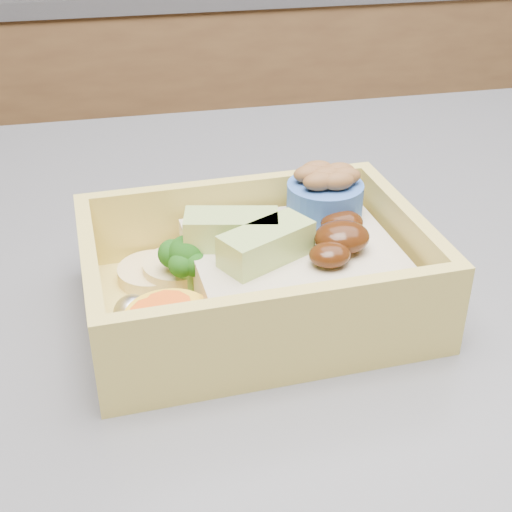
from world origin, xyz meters
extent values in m
cube|color=brown|center=(0.00, 1.20, 0.45)|extent=(3.20, 0.60, 0.90)
cube|color=#38373D|center=(0.00, -0.10, 0.90)|extent=(1.24, 0.84, 0.04)
cube|color=#DCC35A|center=(0.14, -0.05, 0.92)|extent=(0.21, 0.16, 0.01)
cube|color=#DCC35A|center=(0.14, 0.02, 0.95)|extent=(0.20, 0.02, 0.05)
cube|color=#DCC35A|center=(0.15, -0.12, 0.95)|extent=(0.20, 0.02, 0.05)
cube|color=#DCC35A|center=(0.24, -0.05, 0.95)|extent=(0.01, 0.13, 0.05)
cube|color=#DCC35A|center=(0.05, -0.06, 0.95)|extent=(0.01, 0.13, 0.05)
cube|color=tan|center=(0.17, -0.05, 0.94)|extent=(0.13, 0.12, 0.03)
ellipsoid|color=#371808|center=(0.19, -0.06, 0.97)|extent=(0.04, 0.03, 0.02)
ellipsoid|color=#371808|center=(0.20, -0.04, 0.97)|extent=(0.03, 0.02, 0.01)
ellipsoid|color=#371808|center=(0.18, -0.07, 0.97)|extent=(0.03, 0.02, 0.01)
cube|color=#A8C768|center=(0.15, -0.06, 0.97)|extent=(0.06, 0.05, 0.02)
cube|color=#A8C768|center=(0.13, -0.04, 0.97)|extent=(0.06, 0.04, 0.02)
cylinder|color=#6DA357|center=(0.10, -0.04, 0.94)|extent=(0.01, 0.01, 0.02)
sphere|color=#1B5413|center=(0.10, -0.04, 0.96)|extent=(0.02, 0.02, 0.02)
sphere|color=#1B5413|center=(0.11, -0.03, 0.96)|extent=(0.02, 0.02, 0.02)
sphere|color=#1B5413|center=(0.09, -0.03, 0.96)|extent=(0.02, 0.02, 0.02)
sphere|color=#1B5413|center=(0.11, -0.05, 0.96)|extent=(0.02, 0.02, 0.02)
sphere|color=#1B5413|center=(0.10, -0.05, 0.96)|extent=(0.02, 0.02, 0.02)
sphere|color=#1B5413|center=(0.10, -0.03, 0.96)|extent=(0.02, 0.02, 0.02)
cylinder|color=yellow|center=(0.09, -0.09, 0.94)|extent=(0.05, 0.05, 0.02)
cylinder|color=#FF5C15|center=(0.09, -0.09, 0.95)|extent=(0.03, 0.03, 0.00)
cylinder|color=#FF5C15|center=(0.08, -0.09, 0.96)|extent=(0.03, 0.03, 0.00)
cylinder|color=#D9BB7D|center=(0.08, -0.02, 0.93)|extent=(0.05, 0.05, 0.01)
cylinder|color=#D9BB7D|center=(0.10, -0.02, 0.94)|extent=(0.05, 0.05, 0.01)
ellipsoid|color=silver|center=(0.12, -0.01, 0.94)|extent=(0.02, 0.02, 0.02)
ellipsoid|color=silver|center=(0.07, -0.07, 0.94)|extent=(0.02, 0.02, 0.02)
cylinder|color=#3661B9|center=(0.20, -0.01, 0.97)|extent=(0.05, 0.05, 0.02)
ellipsoid|color=brown|center=(0.20, -0.01, 0.99)|extent=(0.02, 0.01, 0.01)
ellipsoid|color=brown|center=(0.21, -0.01, 0.99)|extent=(0.02, 0.01, 0.01)
ellipsoid|color=brown|center=(0.19, -0.01, 0.99)|extent=(0.02, 0.01, 0.01)
ellipsoid|color=brown|center=(0.20, -0.02, 0.99)|extent=(0.02, 0.01, 0.01)
ellipsoid|color=brown|center=(0.19, -0.02, 0.99)|extent=(0.02, 0.01, 0.01)
ellipsoid|color=brown|center=(0.21, -0.02, 0.99)|extent=(0.02, 0.01, 0.01)
ellipsoid|color=brown|center=(0.19, 0.00, 0.99)|extent=(0.02, 0.01, 0.01)
camera|label=1|loc=(0.06, -0.41, 1.18)|focal=50.00mm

